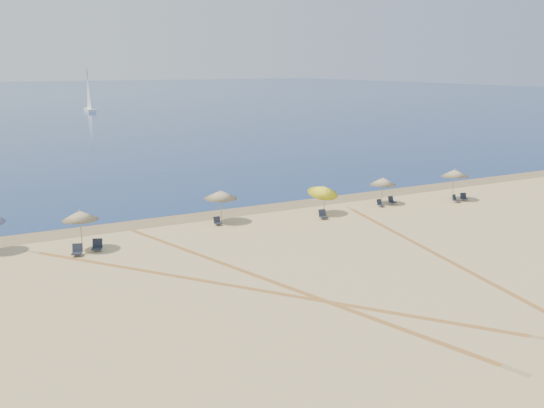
{
  "coord_description": "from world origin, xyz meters",
  "views": [
    {
      "loc": [
        -19.05,
        -15.73,
        10.88
      ],
      "look_at": [
        0.0,
        20.0,
        1.3
      ],
      "focal_mm": 38.86,
      "sensor_mm": 36.0,
      "label": 1
    }
  ],
  "objects_px": {
    "chair_2": "(97,246)",
    "chair_4": "(323,215)",
    "sailboat_1": "(89,99)",
    "umbrella_4": "(383,181)",
    "umbrella_1": "(80,215)",
    "umbrella_5": "(454,173)",
    "chair_3": "(218,222)",
    "chair_8": "(464,197)",
    "chair_1": "(77,251)",
    "chair_5": "(380,203)",
    "umbrella_3": "(323,190)",
    "chair_6": "(392,201)",
    "chair_7": "(456,199)",
    "umbrella_2": "(221,194)"
  },
  "relations": [
    {
      "from": "chair_7",
      "to": "chair_5",
      "type": "bearing_deg",
      "value": 144.46
    },
    {
      "from": "chair_4",
      "to": "sailboat_1",
      "type": "relative_size",
      "value": 0.07
    },
    {
      "from": "sailboat_1",
      "to": "umbrella_3",
      "type": "bearing_deg",
      "value": -91.11
    },
    {
      "from": "umbrella_4",
      "to": "chair_4",
      "type": "xyz_separation_m",
      "value": [
        -6.7,
        -1.69,
        -1.58
      ]
    },
    {
      "from": "chair_2",
      "to": "chair_4",
      "type": "bearing_deg",
      "value": 20.72
    },
    {
      "from": "chair_2",
      "to": "chair_4",
      "type": "height_order",
      "value": "chair_2"
    },
    {
      "from": "umbrella_4",
      "to": "umbrella_2",
      "type": "bearing_deg",
      "value": 176.74
    },
    {
      "from": "chair_4",
      "to": "chair_8",
      "type": "relative_size",
      "value": 0.98
    },
    {
      "from": "umbrella_1",
      "to": "chair_7",
      "type": "bearing_deg",
      "value": -1.91
    },
    {
      "from": "umbrella_4",
      "to": "chair_8",
      "type": "height_order",
      "value": "umbrella_4"
    },
    {
      "from": "chair_6",
      "to": "chair_8",
      "type": "height_order",
      "value": "chair_6"
    },
    {
      "from": "chair_1",
      "to": "sailboat_1",
      "type": "bearing_deg",
      "value": 96.62
    },
    {
      "from": "umbrella_3",
      "to": "chair_6",
      "type": "relative_size",
      "value": 3.94
    },
    {
      "from": "umbrella_2",
      "to": "umbrella_3",
      "type": "xyz_separation_m",
      "value": [
        7.6,
        -1.45,
        -0.15
      ]
    },
    {
      "from": "chair_3",
      "to": "umbrella_5",
      "type": "bearing_deg",
      "value": -5.42
    },
    {
      "from": "umbrella_2",
      "to": "chair_1",
      "type": "height_order",
      "value": "umbrella_2"
    },
    {
      "from": "umbrella_3",
      "to": "chair_1",
      "type": "xyz_separation_m",
      "value": [
        -17.96,
        -1.37,
        -1.59
      ]
    },
    {
      "from": "chair_1",
      "to": "chair_5",
      "type": "bearing_deg",
      "value": 21.66
    },
    {
      "from": "umbrella_1",
      "to": "umbrella_4",
      "type": "height_order",
      "value": "umbrella_1"
    },
    {
      "from": "chair_6",
      "to": "sailboat_1",
      "type": "bearing_deg",
      "value": 86.44
    },
    {
      "from": "umbrella_1",
      "to": "sailboat_1",
      "type": "relative_size",
      "value": 0.25
    },
    {
      "from": "umbrella_5",
      "to": "chair_8",
      "type": "relative_size",
      "value": 3.57
    },
    {
      "from": "chair_2",
      "to": "chair_5",
      "type": "xyz_separation_m",
      "value": [
        22.12,
        0.98,
        -0.05
      ]
    },
    {
      "from": "umbrella_4",
      "to": "chair_8",
      "type": "relative_size",
      "value": 3.01
    },
    {
      "from": "chair_5",
      "to": "chair_6",
      "type": "xyz_separation_m",
      "value": [
        1.43,
        0.35,
        0.01
      ]
    },
    {
      "from": "umbrella_1",
      "to": "chair_7",
      "type": "xyz_separation_m",
      "value": [
        29.33,
        -0.98,
        -1.94
      ]
    },
    {
      "from": "chair_5",
      "to": "chair_8",
      "type": "height_order",
      "value": "chair_8"
    },
    {
      "from": "chair_1",
      "to": "chair_2",
      "type": "height_order",
      "value": "chair_2"
    },
    {
      "from": "chair_3",
      "to": "chair_7",
      "type": "relative_size",
      "value": 0.78
    },
    {
      "from": "umbrella_4",
      "to": "umbrella_5",
      "type": "distance_m",
      "value": 6.28
    },
    {
      "from": "chair_5",
      "to": "chair_7",
      "type": "xyz_separation_m",
      "value": [
        6.4,
        -1.65,
        0.02
      ]
    },
    {
      "from": "umbrella_3",
      "to": "chair_8",
      "type": "height_order",
      "value": "umbrella_3"
    },
    {
      "from": "chair_2",
      "to": "umbrella_2",
      "type": "bearing_deg",
      "value": 35.68
    },
    {
      "from": "chair_1",
      "to": "chair_6",
      "type": "height_order",
      "value": "chair_1"
    },
    {
      "from": "umbrella_5",
      "to": "umbrella_2",
      "type": "bearing_deg",
      "value": 173.03
    },
    {
      "from": "umbrella_5",
      "to": "chair_7",
      "type": "xyz_separation_m",
      "value": [
        -0.32,
        -0.65,
        -2.01
      ]
    },
    {
      "from": "umbrella_3",
      "to": "umbrella_4",
      "type": "height_order",
      "value": "umbrella_3"
    },
    {
      "from": "umbrella_4",
      "to": "chair_3",
      "type": "bearing_deg",
      "value": 178.69
    },
    {
      "from": "chair_3",
      "to": "chair_8",
      "type": "height_order",
      "value": "chair_8"
    },
    {
      "from": "umbrella_4",
      "to": "umbrella_1",
      "type": "bearing_deg",
      "value": -176.83
    },
    {
      "from": "chair_7",
      "to": "sailboat_1",
      "type": "distance_m",
      "value": 112.2
    },
    {
      "from": "umbrella_2",
      "to": "chair_1",
      "type": "distance_m",
      "value": 10.89
    },
    {
      "from": "umbrella_3",
      "to": "chair_8",
      "type": "bearing_deg",
      "value": -6.18
    },
    {
      "from": "umbrella_1",
      "to": "chair_6",
      "type": "xyz_separation_m",
      "value": [
        24.36,
        1.02,
        -1.95
      ]
    },
    {
      "from": "umbrella_5",
      "to": "chair_2",
      "type": "height_order",
      "value": "umbrella_5"
    },
    {
      "from": "umbrella_1",
      "to": "umbrella_5",
      "type": "height_order",
      "value": "umbrella_5"
    },
    {
      "from": "chair_2",
      "to": "sailboat_1",
      "type": "distance_m",
      "value": 113.42
    },
    {
      "from": "chair_1",
      "to": "chair_6",
      "type": "distance_m",
      "value": 24.85
    },
    {
      "from": "chair_6",
      "to": "sailboat_1",
      "type": "relative_size",
      "value": 0.06
    },
    {
      "from": "umbrella_2",
      "to": "chair_6",
      "type": "relative_size",
      "value": 3.81
    }
  ]
}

